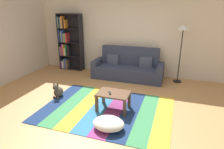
# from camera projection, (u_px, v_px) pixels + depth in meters

# --- Properties ---
(ground_plane) EXTENTS (14.00, 14.00, 0.00)m
(ground_plane) POSITION_uv_depth(u_px,v_px,m) (105.00, 105.00, 4.76)
(ground_plane) COLOR #B27F4C
(back_wall) EXTENTS (6.80, 0.10, 2.70)m
(back_wall) POSITION_uv_depth(u_px,v_px,m) (131.00, 35.00, 6.60)
(back_wall) COLOR beige
(back_wall) RESTS_ON ground_plane
(left_wall) EXTENTS (0.10, 5.50, 2.70)m
(left_wall) POSITION_uv_depth(u_px,v_px,m) (9.00, 38.00, 6.01)
(left_wall) COLOR beige
(left_wall) RESTS_ON ground_plane
(rug) EXTENTS (2.93, 2.15, 0.01)m
(rug) POSITION_uv_depth(u_px,v_px,m) (106.00, 109.00, 4.57)
(rug) COLOR navy
(rug) RESTS_ON ground_plane
(couch) EXTENTS (2.26, 0.80, 1.00)m
(couch) POSITION_uv_depth(u_px,v_px,m) (128.00, 68.00, 6.45)
(couch) COLOR #2D3347
(couch) RESTS_ON ground_plane
(bookshelf) EXTENTS (0.90, 0.28, 2.01)m
(bookshelf) POSITION_uv_depth(u_px,v_px,m) (68.00, 43.00, 7.19)
(bookshelf) COLOR black
(bookshelf) RESTS_ON ground_plane
(coffee_table) EXTENTS (0.73, 0.51, 0.41)m
(coffee_table) POSITION_uv_depth(u_px,v_px,m) (113.00, 96.00, 4.47)
(coffee_table) COLOR #513826
(coffee_table) RESTS_ON rug
(pouf) EXTENTS (0.62, 0.49, 0.23)m
(pouf) POSITION_uv_depth(u_px,v_px,m) (109.00, 123.00, 3.80)
(pouf) COLOR white
(pouf) RESTS_ON rug
(dog) EXTENTS (0.22, 0.35, 0.40)m
(dog) POSITION_uv_depth(u_px,v_px,m) (58.00, 91.00, 5.14)
(dog) COLOR #473D33
(dog) RESTS_ON ground_plane
(standing_lamp) EXTENTS (0.32, 0.32, 1.75)m
(standing_lamp) POSITION_uv_depth(u_px,v_px,m) (183.00, 35.00, 5.74)
(standing_lamp) COLOR black
(standing_lamp) RESTS_ON ground_plane
(tv_remote) EXTENTS (0.11, 0.15, 0.02)m
(tv_remote) POSITION_uv_depth(u_px,v_px,m) (110.00, 93.00, 4.41)
(tv_remote) COLOR black
(tv_remote) RESTS_ON coffee_table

